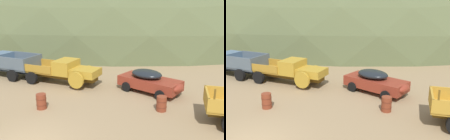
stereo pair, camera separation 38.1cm
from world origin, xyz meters
The scene contains 6 objects.
hill_distant centered at (-15.75, 56.73, 0.00)m, with size 94.14×89.03×43.46m, color #56603D.
truck_chalk_blue centered at (-9.19, 8.57, 1.02)m, with size 6.23×2.81×1.91m.
truck_mustard centered at (-2.82, 8.26, 1.01)m, with size 6.45×2.48×1.89m.
car_rust_red centered at (3.74, 8.59, 0.81)m, with size 4.84×3.12×1.57m.
oil_drum_spare centered at (4.94, 5.76, 0.45)m, with size 0.63×0.63×0.89m.
oil_drum_by_truck centered at (-1.79, 3.64, 0.46)m, with size 0.62×0.62×0.92m.
Camera 1 is at (6.98, -8.21, 6.27)m, focal length 41.25 mm.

